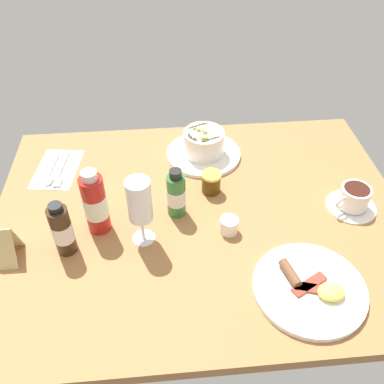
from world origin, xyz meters
TOP-DOWN VIEW (x-y plane):
  - ground_plane at (0.00, 0.00)cm, footprint 110.00×84.00cm
  - porridge_bowl at (-3.61, -25.50)cm, footprint 22.90×22.90cm
  - cutlery_setting at (40.99, -22.27)cm, footprint 14.48×20.27cm
  - coffee_cup at (-40.80, 1.11)cm, footprint 13.39×13.39cm
  - creamer_jug at (-6.37, 6.75)cm, footprint 5.62×4.69cm
  - wine_glass at (15.20, 7.16)cm, footprint 5.88×5.88cm
  - jam_jar at (-3.85, -9.00)cm, footprint 5.52×5.52cm
  - sauce_bottle_red at (26.35, 2.46)cm, footprint 5.91×5.91cm
  - sauce_bottle_green at (6.31, -1.33)cm, footprint 4.96×4.96cm
  - sauce_bottle_brown at (33.70, 9.09)cm, footprint 4.97×4.97cm
  - breakfast_plate at (-21.70, 26.09)cm, footprint 25.25×25.25cm
  - menu_card at (47.18, 10.39)cm, footprint 5.41×7.73cm

SIDE VIEW (x-z plane):
  - ground_plane at x=0.00cm, z-range -3.00..0.00cm
  - cutlery_setting at x=40.99cm, z-range -0.19..0.71cm
  - breakfast_plate at x=-21.70cm, z-range -0.95..2.75cm
  - creamer_jug at x=-6.37cm, z-range -0.25..4.57cm
  - coffee_cup at x=-40.80cm, z-range -0.30..6.46cm
  - jam_jar at x=-3.85cm, z-range 0.04..6.21cm
  - porridge_bowl at x=-3.61cm, z-range -0.89..8.59cm
  - menu_card at x=47.18cm, z-range -0.07..9.79cm
  - sauce_bottle_green at x=6.31cm, z-range -0.76..13.56cm
  - sauce_bottle_brown at x=33.70cm, z-range -0.60..14.51cm
  - sauce_bottle_red at x=26.35cm, z-range -0.78..17.71cm
  - wine_glass at x=15.20cm, z-range 2.89..21.63cm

